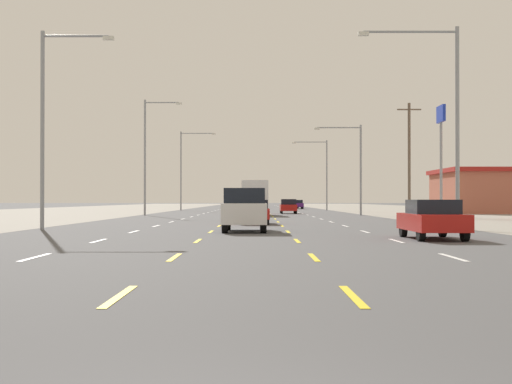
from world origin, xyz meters
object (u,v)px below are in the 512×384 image
at_px(sedan_far_right_nearest, 435,219).
at_px(sedan_far_right_farther, 300,204).
at_px(streetlight_left_row_0, 52,116).
at_px(sedan_center_turn_mid, 257,211).
at_px(pole_sign_right_row_2, 444,134).
at_px(hatchback_inner_right_far, 291,206).
at_px(sedan_far_right_farthest, 296,204).
at_px(box_truck_center_turn_midfar, 258,196).
at_px(streetlight_left_row_2, 187,165).
at_px(suv_center_turn_near, 247,209).
at_px(streetlight_right_row_2, 326,169).
at_px(streetlight_right_row_0, 449,110).
at_px(streetlight_left_row_1, 151,150).
at_px(streetlight_right_row_1, 358,162).

height_order(sedan_far_right_nearest, sedan_far_right_farther, same).
relative_size(sedan_far_right_nearest, streetlight_left_row_0, 0.46).
relative_size(sedan_center_turn_mid, pole_sign_right_row_2, 0.49).
distance_m(sedan_far_right_nearest, streetlight_left_row_0, 19.41).
height_order(hatchback_inner_right_far, sedan_far_right_farthest, hatchback_inner_right_far).
distance_m(box_truck_center_turn_midfar, pole_sign_right_row_2, 18.57).
bearing_deg(streetlight_left_row_2, streetlight_left_row_0, -90.14).
bearing_deg(box_truck_center_turn_midfar, suv_center_turn_near, -90.68).
height_order(sedan_far_right_farther, streetlight_right_row_2, streetlight_right_row_2).
bearing_deg(streetlight_right_row_0, streetlight_left_row_1, 120.25).
distance_m(sedan_far_right_farther, streetlight_right_row_2, 18.02).
relative_size(box_truck_center_turn_midfar, sedan_far_right_farther, 1.60).
bearing_deg(streetlight_left_row_0, suv_center_turn_near, -12.92).
xyz_separation_m(sedan_far_right_nearest, streetlight_right_row_0, (2.78, 8.76, 5.08)).
height_order(suv_center_turn_near, pole_sign_right_row_2, pole_sign_right_row_2).
distance_m(sedan_far_right_nearest, streetlight_left_row_2, 77.48).
xyz_separation_m(box_truck_center_turn_midfar, streetlight_right_row_2, (9.41, 33.35, 3.91)).
bearing_deg(streetlight_left_row_1, suv_center_turn_near, -74.85).
bearing_deg(suv_center_turn_near, hatchback_inner_right_far, 84.96).
height_order(box_truck_center_turn_midfar, streetlight_right_row_1, streetlight_right_row_1).
xyz_separation_m(hatchback_inner_right_far, pole_sign_right_row_2, (11.57, -18.83, 6.05)).
height_order(sedan_far_right_nearest, suv_center_turn_near, suv_center_turn_near).
bearing_deg(suv_center_turn_near, sedan_far_right_farther, 85.20).
xyz_separation_m(suv_center_turn_near, sedan_far_right_farther, (7.23, 86.06, -0.27)).
distance_m(streetlight_left_row_1, streetlight_left_row_2, 33.37).
bearing_deg(streetlight_left_row_0, sedan_center_turn_mid, 40.32).
bearing_deg(streetlight_right_row_0, box_truck_center_turn_midfar, 105.73).
height_order(sedan_far_right_farthest, streetlight_left_row_1, streetlight_left_row_1).
bearing_deg(sedan_far_right_farther, box_truck_center_turn_midfar, -97.68).
xyz_separation_m(sedan_far_right_farther, streetlight_right_row_2, (2.60, -17.12, 4.99)).
xyz_separation_m(streetlight_left_row_0, streetlight_left_row_2, (0.16, 66.74, 0.81)).
bearing_deg(sedan_far_right_farther, suv_center_turn_near, -94.80).
distance_m(box_truck_center_turn_midfar, streetlight_left_row_1, 10.94).
distance_m(sedan_center_turn_mid, streetlight_left_row_1, 27.36).
xyz_separation_m(sedan_far_right_nearest, suv_center_turn_near, (-7.05, 6.55, 0.27)).
distance_m(box_truck_center_turn_midfar, streetlight_right_row_0, 34.92).
distance_m(streetlight_right_row_0, streetlight_right_row_1, 33.38).
relative_size(sedan_far_right_farther, streetlight_left_row_1, 0.41).
relative_size(hatchback_inner_right_far, streetlight_left_row_0, 0.40).
bearing_deg(streetlight_right_row_2, suv_center_turn_near, -98.11).
xyz_separation_m(box_truck_center_turn_midfar, streetlight_right_row_1, (9.42, -0.02, 3.21)).
height_order(pole_sign_right_row_2, streetlight_right_row_2, streetlight_right_row_2).
relative_size(suv_center_turn_near, sedan_far_right_farthest, 1.09).
bearing_deg(sedan_far_right_farthest, streetlight_left_row_0, -100.08).
bearing_deg(streetlight_left_row_1, streetlight_left_row_0, -89.94).
bearing_deg(sedan_far_right_farthest, streetlight_left_row_2, -121.66).
height_order(sedan_far_right_farthest, streetlight_left_row_2, streetlight_left_row_2).
height_order(suv_center_turn_near, streetlight_left_row_0, streetlight_left_row_0).
height_order(pole_sign_right_row_2, streetlight_left_row_1, streetlight_left_row_1).
distance_m(suv_center_turn_near, sedan_far_right_farthest, 95.86).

